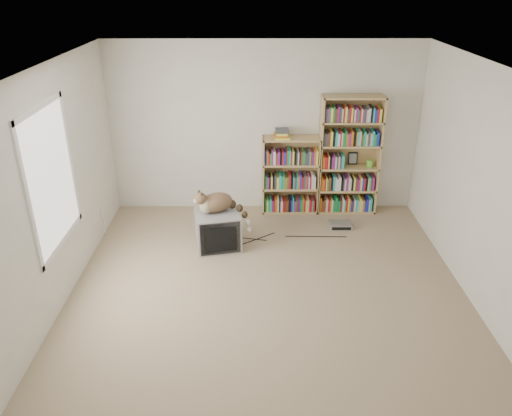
{
  "coord_description": "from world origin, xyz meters",
  "views": [
    {
      "loc": [
        -0.16,
        -4.57,
        3.3
      ],
      "look_at": [
        -0.13,
        1.0,
        0.67
      ],
      "focal_mm": 35.0,
      "sensor_mm": 36.0,
      "label": 1
    }
  ],
  "objects_px": {
    "bookcase_tall": "(349,158)",
    "dvd_player": "(340,225)",
    "cat": "(221,205)",
    "crt_tv": "(218,230)",
    "bookcase_short": "(290,178)"
  },
  "relations": [
    {
      "from": "bookcase_tall",
      "to": "dvd_player",
      "type": "bearing_deg",
      "value": -105.14
    },
    {
      "from": "cat",
      "to": "bookcase_tall",
      "type": "distance_m",
      "value": 2.13
    },
    {
      "from": "cat",
      "to": "crt_tv",
      "type": "bearing_deg",
      "value": -163.02
    },
    {
      "from": "crt_tv",
      "to": "bookcase_short",
      "type": "bearing_deg",
      "value": 35.92
    },
    {
      "from": "dvd_player",
      "to": "bookcase_short",
      "type": "bearing_deg",
      "value": 139.84
    },
    {
      "from": "bookcase_short",
      "to": "crt_tv",
      "type": "bearing_deg",
      "value": -132.55
    },
    {
      "from": "cat",
      "to": "bookcase_short",
      "type": "height_order",
      "value": "bookcase_short"
    },
    {
      "from": "bookcase_short",
      "to": "dvd_player",
      "type": "xyz_separation_m",
      "value": [
        0.69,
        -0.59,
        -0.49
      ]
    },
    {
      "from": "bookcase_short",
      "to": "cat",
      "type": "bearing_deg",
      "value": -132.42
    },
    {
      "from": "cat",
      "to": "bookcase_tall",
      "type": "bearing_deg",
      "value": 2.73
    },
    {
      "from": "crt_tv",
      "to": "cat",
      "type": "height_order",
      "value": "cat"
    },
    {
      "from": "crt_tv",
      "to": "dvd_player",
      "type": "xyz_separation_m",
      "value": [
        1.71,
        0.53,
        -0.21
      ]
    },
    {
      "from": "crt_tv",
      "to": "bookcase_tall",
      "type": "height_order",
      "value": "bookcase_tall"
    },
    {
      "from": "dvd_player",
      "to": "cat",
      "type": "bearing_deg",
      "value": -163.46
    },
    {
      "from": "crt_tv",
      "to": "dvd_player",
      "type": "relative_size",
      "value": 2.08
    }
  ]
}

